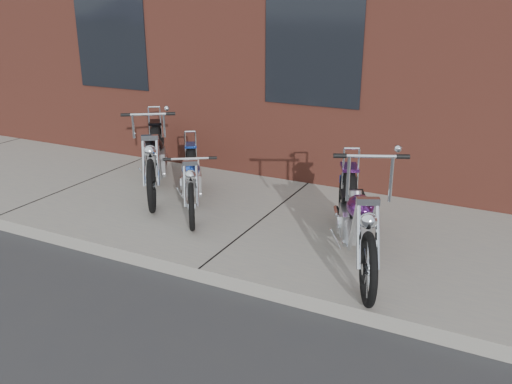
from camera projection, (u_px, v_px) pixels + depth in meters
The scene contains 5 objects.
ground at pixel (199, 282), 5.49m from camera, with size 120.00×120.00×0.00m, color #2C2C2F.
sidewalk at pixel (264, 224), 6.73m from camera, with size 22.00×3.00×0.15m, color slate.
chopper_purple at pixel (356, 222), 5.51m from camera, with size 1.04×2.17×1.31m.
chopper_blue at pixel (192, 180), 6.95m from camera, with size 1.17×1.73×0.87m.
chopper_third at pixel (155, 159), 7.59m from camera, with size 1.44×2.05×1.22m.
Camera 1 is at (2.70, -4.08, 2.72)m, focal length 38.00 mm.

